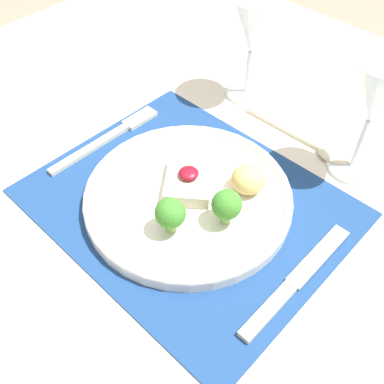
{
  "coord_description": "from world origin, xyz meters",
  "views": [
    {
      "loc": [
        0.28,
        -0.29,
        1.22
      ],
      "look_at": [
        0.0,
        0.0,
        0.78
      ],
      "focal_mm": 42.0,
      "sensor_mm": 36.0,
      "label": 1
    }
  ],
  "objects_px": {
    "dinner_plate": "(194,196)",
    "spoon": "(323,148)",
    "wine_glass_near": "(377,95)",
    "knife": "(290,287)",
    "wine_glass_far": "(253,28)",
    "fork": "(113,135)"
  },
  "relations": [
    {
      "from": "knife",
      "to": "wine_glass_far",
      "type": "xyz_separation_m",
      "value": [
        -0.29,
        0.27,
        0.12
      ]
    },
    {
      "from": "knife",
      "to": "dinner_plate",
      "type": "bearing_deg",
      "value": 174.62
    },
    {
      "from": "dinner_plate",
      "to": "wine_glass_far",
      "type": "height_order",
      "value": "wine_glass_far"
    },
    {
      "from": "wine_glass_far",
      "to": "dinner_plate",
      "type": "bearing_deg",
      "value": -65.96
    },
    {
      "from": "wine_glass_near",
      "to": "dinner_plate",
      "type": "bearing_deg",
      "value": -119.22
    },
    {
      "from": "knife",
      "to": "wine_glass_near",
      "type": "distance_m",
      "value": 0.27
    },
    {
      "from": "dinner_plate",
      "to": "fork",
      "type": "relative_size",
      "value": 1.39
    },
    {
      "from": "dinner_plate",
      "to": "wine_glass_near",
      "type": "xyz_separation_m",
      "value": [
        0.12,
        0.21,
        0.11
      ]
    },
    {
      "from": "fork",
      "to": "knife",
      "type": "xyz_separation_m",
      "value": [
        0.36,
        -0.03,
        -0.0
      ]
    },
    {
      "from": "dinner_plate",
      "to": "spoon",
      "type": "xyz_separation_m",
      "value": [
        0.07,
        0.21,
        -0.01
      ]
    },
    {
      "from": "spoon",
      "to": "wine_glass_near",
      "type": "relative_size",
      "value": 1.04
    },
    {
      "from": "dinner_plate",
      "to": "wine_glass_far",
      "type": "distance_m",
      "value": 0.29
    },
    {
      "from": "dinner_plate",
      "to": "knife",
      "type": "height_order",
      "value": "dinner_plate"
    },
    {
      "from": "fork",
      "to": "knife",
      "type": "distance_m",
      "value": 0.36
    },
    {
      "from": "spoon",
      "to": "knife",
      "type": "bearing_deg",
      "value": -63.5
    },
    {
      "from": "fork",
      "to": "spoon",
      "type": "distance_m",
      "value": 0.33
    },
    {
      "from": "wine_glass_near",
      "to": "wine_glass_far",
      "type": "height_order",
      "value": "wine_glass_near"
    },
    {
      "from": "wine_glass_near",
      "to": "knife",
      "type": "bearing_deg",
      "value": -76.91
    },
    {
      "from": "dinner_plate",
      "to": "spoon",
      "type": "height_order",
      "value": "dinner_plate"
    },
    {
      "from": "dinner_plate",
      "to": "wine_glass_far",
      "type": "relative_size",
      "value": 1.62
    },
    {
      "from": "knife",
      "to": "spoon",
      "type": "distance_m",
      "value": 0.26
    },
    {
      "from": "wine_glass_near",
      "to": "wine_glass_far",
      "type": "relative_size",
      "value": 1.04
    }
  ]
}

